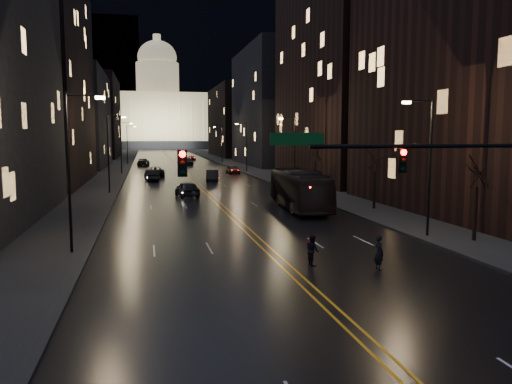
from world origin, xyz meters
TOP-DOWN VIEW (x-y plane):
  - ground at (0.00, 0.00)m, footprint 900.00×900.00m
  - road at (0.00, 130.00)m, footprint 20.00×320.00m
  - sidewalk_left at (-14.00, 130.00)m, footprint 8.00×320.00m
  - sidewalk_right at (14.00, 130.00)m, footprint 8.00×320.00m
  - center_line at (0.00, 130.00)m, footprint 0.62×320.00m
  - building_left_mid at (-21.00, 54.00)m, footprint 12.00×30.00m
  - building_left_far at (-21.00, 92.00)m, footprint 12.00×34.00m
  - building_left_dist at (-21.00, 140.00)m, footprint 12.00×40.00m
  - building_right_near at (21.00, 20.00)m, footprint 12.00×26.00m
  - building_right_tall at (21.00, 50.00)m, footprint 12.00×30.00m
  - building_right_mid at (21.00, 92.00)m, footprint 12.00×34.00m
  - building_right_dist at (21.00, 140.00)m, footprint 12.00×40.00m
  - mountain_ridge at (40.00, 380.00)m, footprint 520.00×60.00m
  - capitol at (0.00, 250.00)m, footprint 90.00×50.00m
  - traffic_signal at (5.91, -0.00)m, footprint 17.29×0.45m
  - streetlamp_right_near at (10.81, 10.00)m, footprint 2.13×0.25m
  - streetlamp_left_near at (-10.81, 10.00)m, footprint 2.13×0.25m
  - streetlamp_right_mid at (10.81, 40.00)m, footprint 2.13×0.25m
  - streetlamp_left_mid at (-10.81, 40.00)m, footprint 2.13×0.25m
  - streetlamp_right_far at (10.81, 70.00)m, footprint 2.13×0.25m
  - streetlamp_left_far at (-10.81, 70.00)m, footprint 2.13×0.25m
  - streetlamp_right_dist at (10.81, 100.00)m, footprint 2.13×0.25m
  - streetlamp_left_dist at (-10.81, 100.00)m, footprint 2.13×0.25m
  - tree_right_near at (13.00, 8.00)m, footprint 2.40×2.40m
  - tree_right_mid at (13.00, 22.00)m, footprint 2.40×2.40m
  - tree_right_far at (13.00, 38.00)m, footprint 2.40×2.40m
  - bus at (6.67, 24.16)m, footprint 3.83×12.95m
  - oncoming_car_a at (-2.54, 35.28)m, footprint 2.66×5.24m
  - oncoming_car_b at (-6.09, 55.68)m, footprint 2.22×5.12m
  - oncoming_car_c at (-5.44, 64.09)m, footprint 2.99×6.01m
  - oncoming_car_d at (-7.46, 93.90)m, footprint 2.94×5.91m
  - receding_car_a at (2.50, 52.96)m, footprint 2.38×5.24m
  - receding_car_b at (7.86, 66.46)m, footprint 2.03×4.75m
  - receding_car_c at (2.50, 94.80)m, footprint 2.36×5.38m
  - receding_car_d at (5.20, 116.68)m, footprint 2.07×4.40m
  - pedestrian_a at (4.32, 3.40)m, footprint 0.44×0.65m
  - pedestrian_b at (1.40, 4.96)m, footprint 0.49×0.81m

SIDE VIEW (x-z plane):
  - ground at x=0.00m, z-range 0.00..0.00m
  - road at x=0.00m, z-range 0.00..0.02m
  - center_line at x=0.00m, z-range 0.02..0.03m
  - sidewalk_left at x=-14.00m, z-range 0.00..0.16m
  - sidewalk_right at x=14.00m, z-range 0.00..0.16m
  - receding_car_d at x=5.20m, z-range 0.00..1.22m
  - receding_car_c at x=2.50m, z-range 0.00..1.54m
  - pedestrian_b at x=1.40m, z-range 0.00..1.59m
  - receding_car_b at x=7.86m, z-range 0.00..1.60m
  - oncoming_car_c at x=-5.44m, z-range 0.00..1.63m
  - oncoming_car_b at x=-6.09m, z-range 0.00..1.64m
  - oncoming_car_d at x=-7.46m, z-range 0.00..1.65m
  - receding_car_a at x=2.50m, z-range 0.00..1.67m
  - oncoming_car_a at x=-2.54m, z-range 0.00..1.71m
  - pedestrian_a at x=4.32m, z-range 0.00..1.75m
  - bus at x=6.67m, z-range 0.00..3.56m
  - tree_right_near at x=13.00m, z-range 1.20..7.85m
  - tree_right_mid at x=13.00m, z-range 1.20..7.85m
  - tree_right_far at x=13.00m, z-range 1.20..7.85m
  - streetlamp_right_near at x=10.81m, z-range 0.58..9.58m
  - streetlamp_left_near at x=-10.81m, z-range 0.58..9.58m
  - streetlamp_right_mid at x=10.81m, z-range 0.58..9.58m
  - streetlamp_left_mid at x=-10.81m, z-range 0.58..9.58m
  - streetlamp_right_far at x=10.81m, z-range 0.58..9.58m
  - streetlamp_left_far at x=-10.81m, z-range 0.58..9.58m
  - streetlamp_right_dist at x=10.81m, z-range 0.58..9.58m
  - streetlamp_left_dist at x=-10.81m, z-range 0.58..9.58m
  - traffic_signal at x=5.91m, z-range 1.60..8.60m
  - building_left_far at x=-21.00m, z-range 0.00..20.00m
  - building_right_dist at x=21.00m, z-range 0.00..22.00m
  - building_left_dist at x=-21.00m, z-range 0.00..24.00m
  - building_right_near at x=21.00m, z-range 0.00..24.00m
  - building_right_mid at x=21.00m, z-range 0.00..26.00m
  - building_left_mid at x=-21.00m, z-range 0.00..28.00m
  - capitol at x=0.00m, z-range -12.10..46.40m
  - building_right_tall at x=21.00m, z-range 0.00..38.00m
  - mountain_ridge at x=40.00m, z-range 0.00..130.00m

